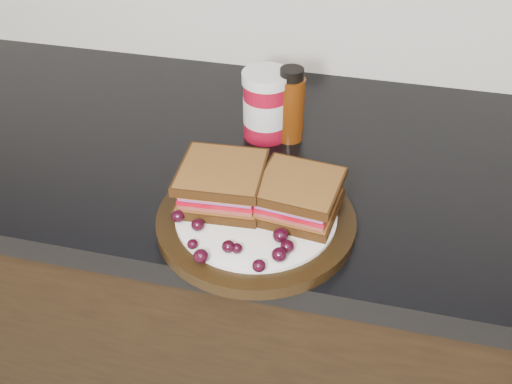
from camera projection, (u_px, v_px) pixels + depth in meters
base_cabinets at (295, 333)px, 1.24m from camera, size 3.96×0.58×0.86m
countertop at (306, 164)px, 0.96m from camera, size 3.98×0.60×0.04m
plate at (256, 220)px, 0.80m from camera, size 0.28×0.28×0.02m
sandwich_left at (222, 183)px, 0.80m from camera, size 0.13×0.13×0.05m
sandwich_right at (298, 196)px, 0.78m from camera, size 0.12×0.12×0.05m
grape_0 at (178, 216)px, 0.77m from camera, size 0.02×0.02×0.02m
grape_1 at (198, 225)px, 0.76m from camera, size 0.02×0.02×0.02m
grape_2 at (193, 244)px, 0.73m from camera, size 0.01×0.01×0.01m
grape_3 at (201, 256)px, 0.71m from camera, size 0.02×0.02×0.02m
grape_4 at (228, 246)px, 0.73m from camera, size 0.02×0.02×0.02m
grape_5 at (237, 248)px, 0.73m from camera, size 0.01×0.01×0.01m
grape_6 at (259, 266)px, 0.70m from camera, size 0.02×0.02×0.02m
grape_7 at (279, 255)px, 0.71m from camera, size 0.02×0.02×0.02m
grape_8 at (287, 246)px, 0.73m from camera, size 0.02×0.02×0.02m
grape_9 at (281, 235)px, 0.74m from camera, size 0.02×0.02×0.02m
grape_10 at (316, 226)px, 0.76m from camera, size 0.02×0.02×0.02m
grape_11 at (301, 217)px, 0.77m from camera, size 0.02×0.02×0.02m
grape_12 at (313, 210)px, 0.78m from camera, size 0.02×0.02×0.02m
grape_13 at (313, 195)px, 0.81m from camera, size 0.02×0.02×0.02m
grape_14 at (242, 179)px, 0.84m from camera, size 0.02×0.02×0.02m
grape_15 at (236, 188)px, 0.82m from camera, size 0.02×0.02×0.02m
grape_16 at (211, 190)px, 0.82m from camera, size 0.02×0.02×0.02m
grape_17 at (203, 196)px, 0.81m from camera, size 0.02×0.02×0.02m
grape_18 at (188, 205)px, 0.79m from camera, size 0.02×0.02×0.02m
grape_19 at (223, 184)px, 0.83m from camera, size 0.02×0.02×0.02m
grape_20 at (222, 200)px, 0.80m from camera, size 0.02×0.02×0.02m
grape_21 at (211, 203)px, 0.80m from camera, size 0.02×0.02×0.02m
condiment_jar at (266, 105)px, 0.96m from camera, size 0.10×0.10×0.12m
oil_bottle at (291, 105)px, 0.95m from camera, size 0.06×0.06×0.13m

